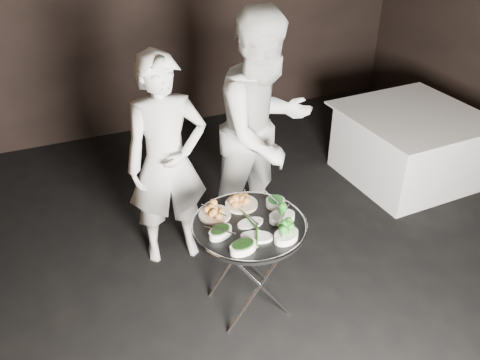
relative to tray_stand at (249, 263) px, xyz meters
name	(u,v)px	position (x,y,z in m)	size (l,w,h in m)	color
floor	(304,343)	(0.21, -0.44, -0.41)	(6.00, 7.00, 0.05)	black
tray_stand	(249,263)	(0.00, 0.00, 0.00)	(0.47, 0.40, 0.69)	silver
serving_tray	(249,225)	(0.00, 0.00, 0.31)	(0.74, 0.74, 0.04)	black
potato_plate_a	(215,212)	(-0.17, 0.17, 0.35)	(0.21, 0.21, 0.08)	beige
potato_plate_b	(241,201)	(0.04, 0.21, 0.36)	(0.22, 0.22, 0.08)	beige
greens_bowl	(276,202)	(0.24, 0.12, 0.35)	(0.13, 0.13, 0.07)	silver
asparagus_plate_a	(250,222)	(0.01, 0.00, 0.34)	(0.18, 0.11, 0.04)	silver
asparagus_plate_b	(257,236)	(-0.02, -0.15, 0.34)	(0.23, 0.18, 0.04)	silver
spinach_bowl_a	(220,231)	(-0.21, -0.04, 0.35)	(0.19, 0.16, 0.07)	silver
spinach_bowl_b	(243,246)	(-0.14, -0.22, 0.35)	(0.19, 0.15, 0.07)	silver
broccoli_bowl_a	(282,216)	(0.21, -0.04, 0.35)	(0.18, 0.13, 0.07)	silver
broccoli_bowl_b	(286,235)	(0.14, -0.23, 0.35)	(0.21, 0.19, 0.07)	silver
serving_utensils	(247,211)	(0.02, 0.07, 0.38)	(0.60, 0.43, 0.01)	silver
waiter_left	(167,163)	(-0.31, 0.77, 0.43)	(0.60, 0.39, 1.63)	silver
waiter_right	(264,131)	(0.45, 0.75, 0.54)	(0.90, 0.70, 1.86)	silver
dining_table	(409,146)	(2.11, 0.97, -0.04)	(1.20, 1.20, 0.68)	white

